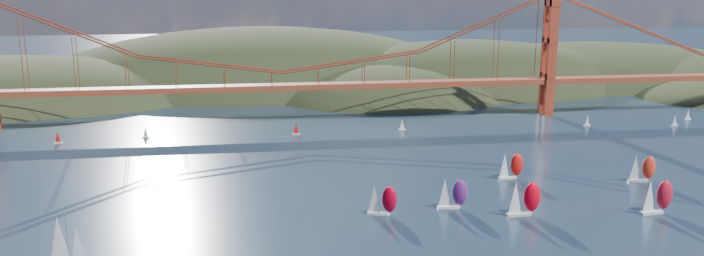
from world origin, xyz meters
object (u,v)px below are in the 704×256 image
at_px(racer_0, 381,200).
at_px(racer_3, 510,165).
at_px(racer_1, 523,198).
at_px(sloop_navy, 64,242).
at_px(racer_rwb, 452,193).
at_px(racer_4, 642,168).
at_px(racer_2, 657,196).

bearing_deg(racer_0, racer_3, 47.41).
relative_size(racer_1, racer_3, 1.14).
bearing_deg(racer_0, racer_1, 9.03).
height_order(sloop_navy, racer_rwb, sloop_navy).
bearing_deg(racer_1, racer_3, 72.49).
bearing_deg(racer_4, sloop_navy, -157.27).
bearing_deg(sloop_navy, racer_1, 11.80).
relative_size(racer_3, racer_rwb, 0.98).
height_order(racer_1, racer_rwb, racer_1).
bearing_deg(sloop_navy, racer_4, 17.53).
height_order(racer_2, racer_3, racer_2).
xyz_separation_m(racer_0, racer_1, (38.11, -5.94, 0.65)).
xyz_separation_m(racer_1, racer_4, (48.56, 23.76, -0.59)).
xyz_separation_m(sloop_navy, racer_0, (77.00, 22.06, -1.29)).
bearing_deg(racer_0, racer_rwb, 24.12).
relative_size(sloop_navy, racer_4, 1.37).
relative_size(racer_1, racer_4, 1.13).
xyz_separation_m(racer_0, racer_4, (86.67, 17.82, 0.06)).
bearing_deg(racer_1, racer_0, 168.53).
distance_m(racer_1, racer_4, 54.06).
xyz_separation_m(racer_1, racer_3, (8.62, 32.41, -0.62)).
xyz_separation_m(sloop_navy, racer_1, (115.12, 16.12, -0.64)).
xyz_separation_m(sloop_navy, racer_2, (152.00, 12.56, -0.62)).
bearing_deg(racer_rwb, racer_4, 20.67).
height_order(racer_1, racer_2, racer_2).
bearing_deg(racer_1, racer_2, -8.12).
distance_m(racer_3, racer_4, 40.86).
bearing_deg(racer_1, sloop_navy, -174.64).
xyz_separation_m(racer_1, racer_2, (36.88, -3.56, 0.02)).
bearing_deg(racer_4, racer_rwb, -157.71).
relative_size(racer_1, racer_rwb, 1.12).
bearing_deg(sloop_navy, racer_0, 19.82).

